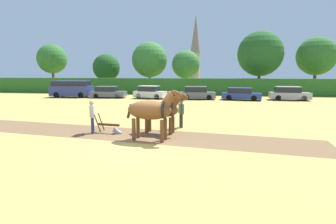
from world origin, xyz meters
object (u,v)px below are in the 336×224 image
tree_left (106,68)px  parked_car_left (108,92)px  church_spire (195,48)px  plow (111,127)px  draft_horse_lead_left (152,110)px  tree_right (316,56)px  parked_car_right (289,94)px  farmer_beside_team (181,111)px  parked_van (71,89)px  tree_center_left (150,60)px  draft_horse_lead_right (162,110)px  farmer_at_plow (92,114)px  tree_far_left (52,59)px  parked_car_center_right (241,94)px  tree_center_right (260,54)px  parked_car_center_left (150,92)px  tree_center (186,64)px  parked_car_center (197,93)px

tree_left → parked_car_left: size_ratio=1.42×
church_spire → plow: church_spire is taller
draft_horse_lead_left → tree_left: bearing=122.6°
tree_right → parked_car_right: 14.83m
tree_left → farmer_beside_team: 32.83m
parked_van → tree_center_left: bearing=55.7°
tree_left → tree_center_left: size_ratio=0.75×
farmer_beside_team → parked_car_left: size_ratio=0.37×
draft_horse_lead_right → farmer_at_plow: bearing=-163.8°
draft_horse_lead_right → farmer_at_plow: 3.67m
farmer_at_plow → tree_far_left: bearing=105.2°
tree_left → draft_horse_lead_right: bearing=-63.0°
tree_center_left → parked_car_left: bearing=-100.1°
draft_horse_lead_left → tree_center_left: bearing=110.3°
farmer_at_plow → parked_car_left: bearing=89.5°
plow → parked_car_center_right: bearing=72.0°
church_spire → draft_horse_lead_left: size_ratio=7.18×
farmer_beside_team → parked_car_right: 20.37m
tree_far_left → parked_car_center_right: 34.14m
draft_horse_lead_left → parked_car_left: draft_horse_lead_left is taller
farmer_beside_team → tree_left: bearing=96.3°
farmer_at_plow → parked_van: bearing=101.7°
church_spire → parked_car_right: (13.81, -49.14, -9.81)m
farmer_beside_team → plow: bearing=-173.0°
draft_horse_lead_left → farmer_beside_team: 3.34m
tree_center_right → church_spire: bearing=108.0°
farmer_at_plow → parked_van: parked_van is taller
parked_van → parked_car_right: bearing=-3.9°
parked_car_center_left → tree_far_left: bearing=161.7°
draft_horse_lead_left → draft_horse_lead_right: (0.19, 1.54, -0.18)m
tree_center_right → farmer_beside_team: size_ratio=5.75×
tree_center_left → plow: tree_center_left is taller
tree_center_left → tree_center_right: (18.05, -1.49, 0.71)m
tree_far_left → tree_center: bearing=2.7°
tree_center → tree_center_right: tree_center_right is taller
tree_center_left → draft_horse_lead_left: (7.84, -33.15, -3.94)m
tree_center → tree_right: tree_right is taller
tree_right → draft_horse_lead_right: tree_right is taller
draft_horse_lead_right → parked_car_right: (11.52, 18.94, -0.50)m
tree_center_left → parked_car_right: tree_center_left is taller
plow → church_spire: bearing=96.7°
plow → parked_car_center_left: size_ratio=0.36×
tree_center → plow: 32.11m
church_spire → draft_horse_lead_left: 70.26m
plow → parked_car_right: parked_car_right is taller
farmer_beside_team → tree_far_left: bearing=109.3°
tree_far_left → parked_car_center: tree_far_left is taller
farmer_beside_team → tree_center_right: bearing=48.9°
farmer_beside_team → parked_car_left: (-11.24, 16.77, -0.26)m
tree_center_right → plow: (-12.67, -30.57, -5.77)m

